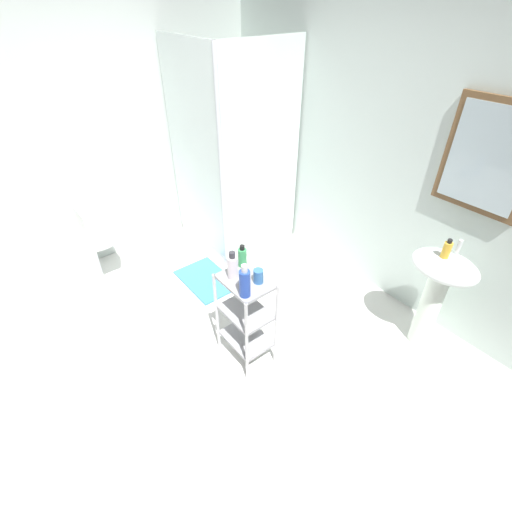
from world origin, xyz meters
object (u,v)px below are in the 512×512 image
rinse_cup (258,276)px  bath_mat (207,279)px  body_wash_bottle_green (242,257)px  lotion_bottle_white (233,267)px  shampoo_bottle_blue (245,283)px  pedestal_sink (438,285)px  storage_cart (246,313)px  toilet (81,255)px  shower_stall (233,202)px  hand_soap_bottle (447,250)px

rinse_cup → bath_mat: rinse_cup is taller
body_wash_bottle_green → rinse_cup: 0.21m
lotion_bottle_white → shampoo_bottle_blue: bearing=-13.4°
bath_mat → lotion_bottle_white: bearing=-17.4°
pedestal_sink → storage_cart: bearing=-122.4°
toilet → storage_cart: toilet is taller
toilet → shower_stall: bearing=80.6°
rinse_cup → hand_soap_bottle: bearing=59.6°
toilet → lotion_bottle_white: 1.74m
hand_soap_bottle → storage_cart: bearing=-121.6°
pedestal_sink → lotion_bottle_white: (-0.82, -1.21, 0.25)m
pedestal_sink → hand_soap_bottle: (-0.03, -0.00, 0.29)m
body_wash_bottle_green → bath_mat: (-0.81, 0.15, -0.80)m
lotion_bottle_white → rinse_cup: (0.15, 0.10, -0.04)m
shower_stall → rinse_cup: bearing=-29.6°
lotion_bottle_white → bath_mat: bearing=162.6°
pedestal_sink → bath_mat: (-1.69, -0.93, -0.57)m
pedestal_sink → storage_cart: 1.39m
body_wash_bottle_green → toilet: bearing=-153.5°
storage_cart → shampoo_bottle_blue: 0.43m
hand_soap_bottle → shampoo_bottle_blue: (-0.60, -1.25, -0.03)m
storage_cart → hand_soap_bottle: size_ratio=5.16×
pedestal_sink → hand_soap_bottle: bearing=-173.5°
shower_stall → hand_soap_bottle: 2.15m
bath_mat → pedestal_sink: bearing=28.9°
lotion_bottle_white → bath_mat: (-0.87, 0.27, -0.82)m
pedestal_sink → shampoo_bottle_blue: shampoo_bottle_blue is taller
pedestal_sink → rinse_cup: bearing=-121.3°
hand_soap_bottle → lotion_bottle_white: 1.44m
rinse_cup → bath_mat: size_ratio=0.16×
shower_stall → hand_soap_bottle: shower_stall is taller
shampoo_bottle_blue → toilet: bearing=-161.8°
storage_cart → lotion_bottle_white: lotion_bottle_white is taller
shampoo_bottle_blue → lotion_bottle_white: size_ratio=1.17×
storage_cart → shampoo_bottle_blue: shampoo_bottle_blue is taller
pedestal_sink → toilet: pedestal_sink is taller
hand_soap_bottle → shampoo_bottle_blue: size_ratio=0.61×
body_wash_bottle_green → storage_cart: bearing=-31.0°
shampoo_bottle_blue → lotion_bottle_white: bearing=166.6°
body_wash_bottle_green → bath_mat: body_wash_bottle_green is taller
hand_soap_bottle → lotion_bottle_white: bearing=-123.4°
shower_stall → storage_cart: shower_stall is taller
hand_soap_bottle → rinse_cup: (-0.65, -1.10, -0.08)m
toilet → bath_mat: bearing=52.7°
shower_stall → storage_cart: size_ratio=2.70×
shower_stall → toilet: 1.56m
shower_stall → rinse_cup: 1.69m
toilet → bath_mat: (0.68, 0.89, -0.31)m
pedestal_sink → body_wash_bottle_green: size_ratio=4.84×
hand_soap_bottle → lotion_bottle_white: hand_soap_bottle is taller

